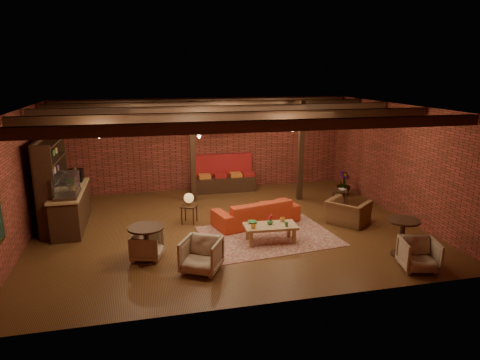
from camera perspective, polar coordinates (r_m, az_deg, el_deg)
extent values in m
plane|color=#371D0D|center=(11.64, -1.59, -6.28)|extent=(10.00, 10.00, 0.00)
cube|color=black|center=(10.92, -1.71, 9.62)|extent=(10.00, 8.00, 0.02)
cube|color=maroon|center=(15.04, -4.71, 4.77)|extent=(10.00, 0.02, 3.20)
cube|color=maroon|center=(7.45, 4.57, -5.38)|extent=(10.00, 0.02, 3.20)
cube|color=maroon|center=(11.32, -27.28, -0.04)|extent=(0.02, 8.00, 3.20)
cube|color=maroon|center=(13.09, 20.34, 2.45)|extent=(0.02, 8.00, 3.20)
cylinder|color=black|center=(12.52, -3.17, 8.62)|extent=(9.60, 0.12, 0.12)
cube|color=black|center=(13.59, -6.33, 3.69)|extent=(0.16, 0.16, 3.20)
cube|color=black|center=(13.84, 8.12, 3.82)|extent=(0.16, 0.16, 3.20)
imported|color=#337F33|center=(12.35, -21.31, -0.13)|extent=(0.35, 0.39, 0.30)
cube|color=orange|center=(14.15, -1.80, 7.27)|extent=(0.86, 0.06, 0.30)
cube|color=maroon|center=(11.05, 3.81, -7.43)|extent=(3.51, 2.83, 0.01)
imported|color=#B33318|center=(11.78, 2.15, -4.26)|extent=(2.50, 1.48, 0.69)
cube|color=olive|center=(10.55, 4.09, -6.16)|extent=(1.32, 0.70, 0.06)
cube|color=olive|center=(10.32, 1.47, -7.94)|extent=(0.08, 0.08, 0.38)
cube|color=olive|center=(10.57, 7.20, -7.50)|extent=(0.08, 0.08, 0.38)
cube|color=olive|center=(10.73, 0.98, -7.04)|extent=(0.08, 0.08, 0.38)
cube|color=olive|center=(10.97, 6.50, -6.63)|extent=(0.08, 0.08, 0.38)
imported|color=gold|center=(10.28, 1.79, -6.21)|extent=(0.13, 0.13, 0.10)
imported|color=#3A7F3A|center=(10.48, 6.22, -5.91)|extent=(0.11, 0.11, 0.10)
imported|color=gold|center=(10.80, 5.68, -5.25)|extent=(0.13, 0.13, 0.10)
imported|color=#3A7F3A|center=(10.63, 1.66, -5.63)|extent=(0.23, 0.23, 0.06)
imported|color=#3A7F3A|center=(10.57, 4.03, -5.59)|extent=(0.13, 0.13, 0.12)
sphere|color=red|center=(10.52, 4.04, -4.89)|extent=(0.10, 0.10, 0.10)
cube|color=black|center=(11.86, -6.81, -3.47)|extent=(0.54, 0.54, 0.04)
cylinder|color=black|center=(11.94, -6.77, -4.63)|extent=(0.04, 0.04, 0.47)
cylinder|color=olive|center=(11.86, -6.81, -3.34)|extent=(0.14, 0.14, 0.02)
cylinder|color=olive|center=(11.83, -6.82, -3.02)|extent=(0.04, 0.04, 0.20)
sphere|color=orange|center=(11.79, -6.84, -2.39)|extent=(0.27, 0.27, 0.27)
cylinder|color=black|center=(9.55, -12.43, -6.24)|extent=(0.79, 0.79, 0.04)
cylinder|color=black|center=(9.69, -12.30, -8.42)|extent=(0.11, 0.11, 0.77)
cylinder|color=black|center=(9.85, -12.18, -10.49)|extent=(0.47, 0.47, 0.04)
imported|color=#C5B598|center=(9.88, -12.27, -8.44)|extent=(0.75, 0.78, 0.66)
imported|color=#C5B598|center=(9.11, -5.18, -9.74)|extent=(1.02, 1.00, 0.79)
imported|color=brown|center=(12.09, 14.25, -3.65)|extent=(1.17, 1.23, 0.91)
cube|color=black|center=(13.62, 13.15, -1.35)|extent=(0.60, 0.60, 0.04)
cylinder|color=black|center=(13.69, 13.08, -2.39)|extent=(0.04, 0.04, 0.48)
imported|color=black|center=(13.61, 13.15, -1.22)|extent=(0.24, 0.28, 0.02)
cylinder|color=black|center=(10.34, 20.96, -5.08)|extent=(0.73, 0.73, 0.05)
cylinder|color=black|center=(10.48, 20.75, -7.20)|extent=(0.11, 0.11, 0.80)
cylinder|color=black|center=(10.63, 20.56, -9.20)|extent=(0.44, 0.44, 0.05)
imported|color=#C5B598|center=(9.90, 22.77, -8.97)|extent=(0.88, 0.84, 0.75)
imported|color=#4C7F4C|center=(14.62, 13.83, 2.63)|extent=(1.81, 1.81, 2.46)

